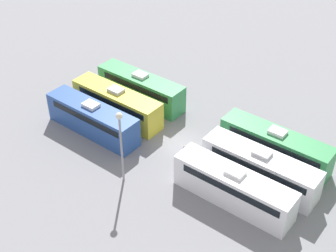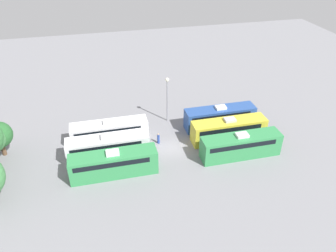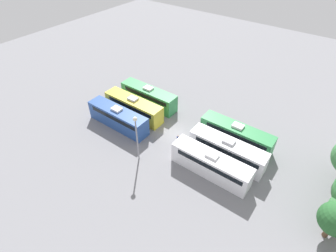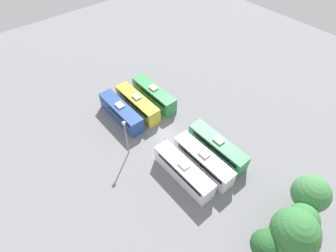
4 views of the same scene
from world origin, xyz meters
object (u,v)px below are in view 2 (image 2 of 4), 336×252
object	(u,v)px
bus_2	(220,117)
worker_person	(158,139)
bus_4	(108,146)
light_pole	(167,92)
bus_0	(241,145)
bus_1	(228,129)
bus_3	(113,163)
bus_5	(109,131)

from	to	relation	value
bus_2	worker_person	size ratio (longest dim) A/B	6.62
bus_4	light_pole	bearing A→B (deg)	-53.59
bus_4	bus_0	bearing A→B (deg)	-102.60
bus_1	bus_3	size ratio (longest dim) A/B	1.00
bus_3	bus_5	size ratio (longest dim) A/B	1.00
bus_1	bus_3	world-z (taller)	same
bus_2	bus_3	xyz separation A→B (m)	(-7.50, 17.07, 0.00)
bus_3	worker_person	size ratio (longest dim) A/B	6.62
bus_1	bus_5	world-z (taller)	same
bus_1	bus_2	distance (m)	3.66
bus_0	bus_2	xyz separation A→B (m)	(7.69, 0.01, 0.00)
worker_person	light_pole	size ratio (longest dim) A/B	0.22
bus_5	worker_person	world-z (taller)	bus_5
bus_5	bus_0	bearing A→B (deg)	-114.02
bus_0	bus_1	bearing A→B (deg)	0.90
bus_5	worker_person	size ratio (longest dim) A/B	6.62
bus_4	worker_person	world-z (taller)	bus_4
bus_0	bus_5	xyz separation A→B (m)	(7.54, 16.92, 0.00)
bus_2	light_pole	bearing A→B (deg)	64.39
bus_0	bus_3	distance (m)	17.08
bus_0	bus_5	size ratio (longest dim) A/B	1.00
bus_0	worker_person	bearing A→B (deg)	61.75
bus_1	light_pole	distance (m)	10.89
light_pole	worker_person	bearing A→B (deg)	155.03
worker_person	light_pole	xyz separation A→B (m)	(5.81, -2.70, 4.33)
bus_5	bus_2	bearing A→B (deg)	-89.47
bus_1	bus_4	world-z (taller)	same
bus_1	light_pole	size ratio (longest dim) A/B	1.47
bus_5	light_pole	world-z (taller)	light_pole
bus_0	worker_person	xyz separation A→B (m)	(5.47, 10.18, -0.99)
bus_3	bus_0	bearing A→B (deg)	-90.66
bus_1	worker_person	xyz separation A→B (m)	(1.43, 10.12, -0.99)
worker_person	bus_4	bearing A→B (deg)	102.11
bus_2	worker_person	xyz separation A→B (m)	(-2.22, 10.17, -0.99)
bus_1	light_pole	bearing A→B (deg)	45.70
bus_1	bus_2	bearing A→B (deg)	-0.83
bus_0	bus_4	world-z (taller)	same
worker_person	bus_1	bearing A→B (deg)	-98.05
bus_0	worker_person	size ratio (longest dim) A/B	6.62
bus_0	bus_4	distance (m)	17.90
bus_3	worker_person	xyz separation A→B (m)	(5.27, -6.90, -0.99)
bus_2	bus_3	bearing A→B (deg)	113.72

